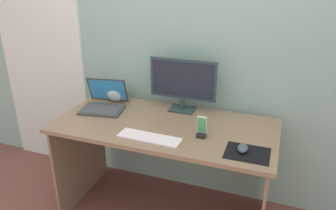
{
  "coord_description": "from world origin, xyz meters",
  "views": [
    {
      "loc": [
        0.69,
        -1.85,
        1.73
      ],
      "look_at": [
        0.03,
        -0.02,
        0.9
      ],
      "focal_mm": 35.05,
      "sensor_mm": 36.0,
      "label": 1
    }
  ],
  "objects_px": {
    "laptop": "(104,103)",
    "phone_in_dock": "(202,129)",
    "monitor": "(183,83)",
    "fishbowl": "(117,90)",
    "mouse": "(243,148)",
    "keyboard_external": "(149,138)"
  },
  "relations": [
    {
      "from": "fishbowl",
      "to": "keyboard_external",
      "type": "height_order",
      "value": "fishbowl"
    },
    {
      "from": "keyboard_external",
      "to": "phone_in_dock",
      "type": "height_order",
      "value": "phone_in_dock"
    },
    {
      "from": "monitor",
      "to": "laptop",
      "type": "distance_m",
      "value": 0.6
    },
    {
      "from": "monitor",
      "to": "mouse",
      "type": "bearing_deg",
      "value": -41.21
    },
    {
      "from": "monitor",
      "to": "fishbowl",
      "type": "xyz_separation_m",
      "value": [
        -0.54,
        0.01,
        -0.13
      ]
    },
    {
      "from": "fishbowl",
      "to": "phone_in_dock",
      "type": "relative_size",
      "value": 1.26
    },
    {
      "from": "fishbowl",
      "to": "phone_in_dock",
      "type": "xyz_separation_m",
      "value": [
        0.78,
        -0.36,
        -0.04
      ]
    },
    {
      "from": "laptop",
      "to": "phone_in_dock",
      "type": "xyz_separation_m",
      "value": [
        0.79,
        -0.18,
        0.0
      ]
    },
    {
      "from": "keyboard_external",
      "to": "mouse",
      "type": "relative_size",
      "value": 3.96
    },
    {
      "from": "monitor",
      "to": "mouse",
      "type": "xyz_separation_m",
      "value": [
        0.5,
        -0.44,
        -0.19
      ]
    },
    {
      "from": "fishbowl",
      "to": "mouse",
      "type": "distance_m",
      "value": 1.14
    },
    {
      "from": "monitor",
      "to": "mouse",
      "type": "relative_size",
      "value": 4.89
    },
    {
      "from": "laptop",
      "to": "fishbowl",
      "type": "height_order",
      "value": "laptop"
    },
    {
      "from": "laptop",
      "to": "mouse",
      "type": "bearing_deg",
      "value": -14.29
    },
    {
      "from": "mouse",
      "to": "laptop",
      "type": "bearing_deg",
      "value": 160.63
    },
    {
      "from": "phone_in_dock",
      "to": "mouse",
      "type": "bearing_deg",
      "value": -18.92
    },
    {
      "from": "monitor",
      "to": "laptop",
      "type": "bearing_deg",
      "value": -162.93
    },
    {
      "from": "monitor",
      "to": "laptop",
      "type": "relative_size",
      "value": 1.42
    },
    {
      "from": "fishbowl",
      "to": "mouse",
      "type": "relative_size",
      "value": 1.76
    },
    {
      "from": "keyboard_external",
      "to": "mouse",
      "type": "height_order",
      "value": "mouse"
    },
    {
      "from": "monitor",
      "to": "fishbowl",
      "type": "distance_m",
      "value": 0.56
    },
    {
      "from": "fishbowl",
      "to": "mouse",
      "type": "xyz_separation_m",
      "value": [
        1.04,
        -0.45,
        -0.06
      ]
    }
  ]
}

